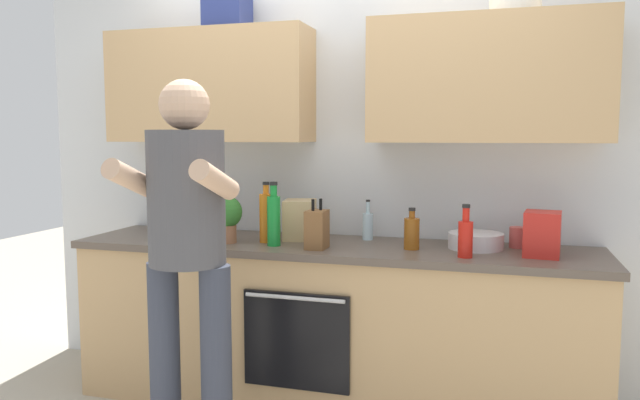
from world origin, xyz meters
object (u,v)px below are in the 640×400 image
object	(u,v)px
bottle_wine	(213,220)
bottle_soy	(158,215)
bottle_water	(368,225)
grocery_bag_crisps	(542,234)
bottle_soda	(274,219)
bottle_hotsauce	(465,237)
grocery_bag_produce	(174,226)
bottle_syrup	(412,233)
cup_ceramic	(518,237)
potted_herb	(226,216)
mixing_bowl	(476,241)
bottle_juice	(266,217)
knife_block	(317,229)
grocery_bag_bread	(300,220)
person_standing	(187,240)

from	to	relation	value
bottle_wine	bottle_soy	bearing A→B (deg)	173.03
bottle_water	grocery_bag_crisps	world-z (taller)	bottle_water
bottle_soda	grocery_bag_crisps	size ratio (longest dim) A/B	1.56
bottle_wine	bottle_hotsauce	xyz separation A→B (m)	(1.43, -0.19, -0.00)
bottle_soda	grocery_bag_produce	bearing A→B (deg)	173.94
bottle_water	bottle_soy	size ratio (longest dim) A/B	0.86
bottle_water	bottle_hotsauce	world-z (taller)	bottle_hotsauce
bottle_syrup	cup_ceramic	xyz separation A→B (m)	(0.53, 0.20, -0.03)
potted_herb	grocery_bag_crisps	bearing A→B (deg)	3.02
bottle_soy	mixing_bowl	xyz separation A→B (m)	(1.86, 0.02, -0.07)
bottle_juice	knife_block	xyz separation A→B (m)	(0.32, -0.11, -0.04)
knife_block	grocery_bag_bread	bearing A→B (deg)	125.16
person_standing	mixing_bowl	xyz separation A→B (m)	(1.21, 0.84, -0.09)
bottle_syrup	grocery_bag_produce	distance (m)	1.36
knife_block	grocery_bag_produce	world-z (taller)	knife_block
bottle_syrup	bottle_water	world-z (taller)	bottle_water
bottle_water	bottle_wine	distance (m)	0.89
bottle_hotsauce	person_standing	bearing A→B (deg)	-153.23
person_standing	mixing_bowl	world-z (taller)	person_standing
person_standing	knife_block	size ratio (longest dim) A/B	6.65
person_standing	knife_block	distance (m)	0.74
bottle_syrup	grocery_bag_crisps	bearing A→B (deg)	-0.52
grocery_bag_crisps	bottle_water	bearing A→B (deg)	166.04
bottle_soda	potted_herb	size ratio (longest dim) A/B	1.32
bottle_soy	grocery_bag_crisps	bearing A→B (deg)	-2.60
grocery_bag_produce	grocery_bag_crisps	world-z (taller)	grocery_bag_crisps
bottle_syrup	bottle_soy	world-z (taller)	bottle_soy
bottle_soda	bottle_syrup	size ratio (longest dim) A/B	1.59
person_standing	cup_ceramic	bearing A→B (deg)	33.28
bottle_hotsauce	mixing_bowl	bearing A→B (deg)	80.99
bottle_juice	grocery_bag_crisps	world-z (taller)	bottle_juice
bottle_soda	bottle_soy	world-z (taller)	bottle_soda
bottle_syrup	knife_block	world-z (taller)	knife_block
bottle_syrup	person_standing	bearing A→B (deg)	-140.76
mixing_bowl	grocery_bag_bread	distance (m)	0.97
bottle_soy	grocery_bag_crisps	size ratio (longest dim) A/B	1.20
bottle_water	potted_herb	bearing A→B (deg)	-156.67
bottle_syrup	grocery_bag_bread	world-z (taller)	grocery_bag_bread
knife_block	grocery_bag_produce	size ratio (longest dim) A/B	1.33
person_standing	bottle_water	world-z (taller)	person_standing
bottle_water	grocery_bag_produce	distance (m)	1.11
bottle_juice	mixing_bowl	world-z (taller)	bottle_juice
bottle_juice	bottle_water	world-z (taller)	bottle_juice
bottle_juice	bottle_syrup	xyz separation A→B (m)	(0.80, 0.02, -0.05)
bottle_soda	bottle_soy	distance (m)	0.84
bottle_water	bottle_wine	size ratio (longest dim) A/B	0.88
mixing_bowl	grocery_bag_crisps	xyz separation A→B (m)	(0.32, -0.12, 0.07)
bottle_juice	grocery_bag_bread	distance (m)	0.21
potted_herb	mixing_bowl	bearing A→B (deg)	8.83
bottle_soy	bottle_juice	bearing A→B (deg)	-8.38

